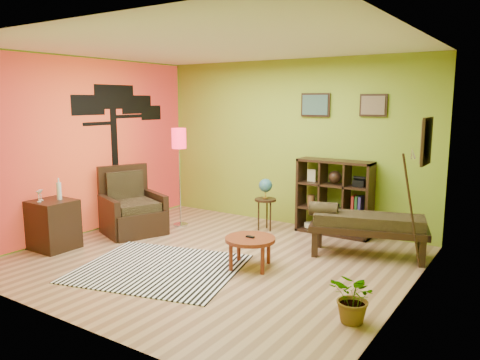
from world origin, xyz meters
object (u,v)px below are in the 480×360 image
Objects in this scene: globe_table at (266,191)px; potted_plant at (355,303)px; cube_shelf at (335,198)px; side_cabinet at (53,224)px; floor_lamp at (179,147)px; bench at (365,224)px; armchair at (132,213)px; coffee_table at (250,242)px.

potted_plant is at bearing -44.84° from globe_table.
cube_shelf is 2.34× the size of potted_plant.
side_cabinet is 0.62× the size of floor_lamp.
bench is at bearing -12.25° from globe_table.
floor_lamp is 1.39× the size of cube_shelf.
cube_shelf is 1.10m from bench.
side_cabinet is at bearing -109.81° from floor_lamp.
armchair reaches higher than bench.
floor_lamp reaches higher than cube_shelf.
coffee_table is 0.39× the size of bench.
cube_shelf is (0.32, 2.02, 0.26)m from coffee_table.
armchair reaches higher than coffee_table.
coffee_table is 0.75× the size of globe_table.
floor_lamp is at bearing 152.75° from coffee_table.
bench is at bearing 106.25° from potted_plant.
side_cabinet reaches higher than coffee_table.
globe_table is at bearing -159.30° from cube_shelf.
cube_shelf is at bearing 133.92° from bench.
globe_table is (-0.73, 1.63, 0.31)m from coffee_table.
globe_table is 0.52× the size of bench.
bench is at bearing 2.93° from floor_lamp.
side_cabinet is 2.01× the size of potted_plant.
cube_shelf reaches higher than globe_table.
potted_plant is at bearing -64.23° from cube_shelf.
globe_table is at bearing 36.32° from armchair.
armchair reaches higher than globe_table.
floor_lamp is at bearing 154.12° from potted_plant.
globe_table reaches higher than coffee_table.
floor_lamp reaches higher than side_cabinet.
floor_lamp reaches higher than potted_plant.
coffee_table is 2.51m from armchair.
floor_lamp is at bearing -157.81° from globe_table.
floor_lamp is (0.40, 0.74, 1.03)m from armchair.
coffee_table is 1.64m from bench.
bench is (3.87, 2.14, 0.10)m from side_cabinet.
side_cabinet is 1.19× the size of globe_table.
coffee_table is at bearing -99.00° from cube_shelf.
cube_shelf is at bearing 43.19° from side_cabinet.
coffee_table is 0.39× the size of floor_lamp.
floor_lamp is at bearing -177.07° from bench.
cube_shelf reaches higher than coffee_table.
globe_table is at bearing 167.75° from bench.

